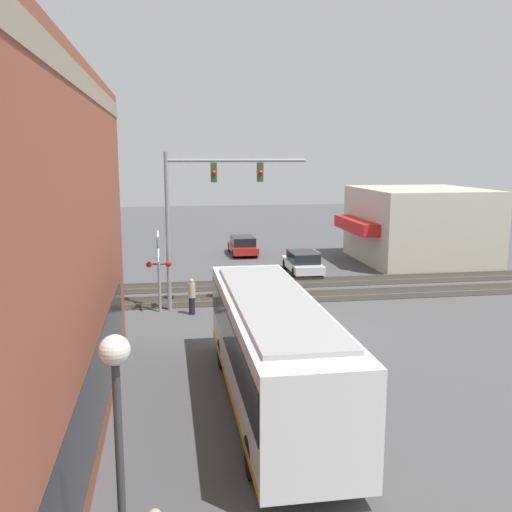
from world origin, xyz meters
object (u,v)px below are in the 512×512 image
(city_bus, at_px, (272,347))
(parked_car_white, at_px, (302,263))
(parked_car_red, at_px, (243,246))
(crossing_signal, at_px, (159,264))
(streetlamp, at_px, (120,467))
(pedestrian_at_crossing, at_px, (192,296))

(city_bus, relative_size, parked_car_white, 2.49)
(city_bus, xyz_separation_m, parked_car_red, (25.65, -2.60, -1.17))
(crossing_signal, distance_m, parked_car_white, 11.74)
(streetlamp, relative_size, pedestrian_at_crossing, 2.88)
(parked_car_white, relative_size, parked_car_red, 1.04)
(crossing_signal, height_order, parked_car_red, crossing_signal)
(crossing_signal, distance_m, parked_car_red, 16.06)
(crossing_signal, bearing_deg, streetlamp, 178.89)
(streetlamp, bearing_deg, city_bus, -25.30)
(pedestrian_at_crossing, bearing_deg, parked_car_red, -16.15)
(parked_car_white, bearing_deg, city_bus, 163.71)
(pedestrian_at_crossing, bearing_deg, parked_car_white, -41.24)
(streetlamp, xyz_separation_m, pedestrian_at_crossing, (18.03, -1.83, -2.06))
(crossing_signal, relative_size, pedestrian_at_crossing, 2.24)
(streetlamp, xyz_separation_m, parked_car_red, (33.50, -6.31, -2.29))
(city_bus, distance_m, parked_car_red, 25.81)
(parked_car_white, bearing_deg, parked_car_red, 21.33)
(streetlamp, distance_m, parked_car_white, 27.96)
(streetlamp, height_order, pedestrian_at_crossing, streetlamp)
(city_bus, relative_size, pedestrian_at_crossing, 6.46)
(crossing_signal, relative_size, parked_car_white, 0.86)
(pedestrian_at_crossing, bearing_deg, crossing_signal, 66.07)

